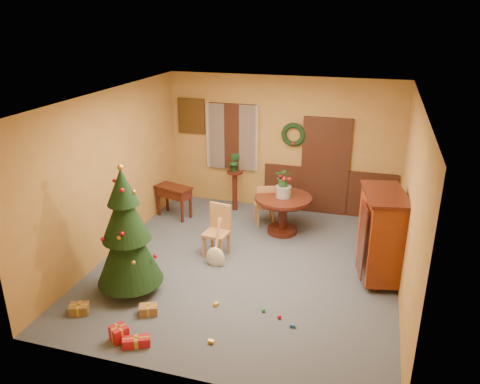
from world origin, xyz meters
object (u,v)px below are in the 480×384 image
at_px(chair_near, 218,228).
at_px(christmas_tree, 127,234).
at_px(dining_table, 283,208).
at_px(writing_desk, 174,194).
at_px(sideboard, 381,233).

relative_size(chair_near, christmas_tree, 0.45).
height_order(dining_table, chair_near, chair_near).
bearing_deg(writing_desk, sideboard, -17.02).
distance_m(chair_near, writing_desk, 1.93).
relative_size(christmas_tree, writing_desk, 2.46).
distance_m(dining_table, sideboard, 2.20).
bearing_deg(sideboard, christmas_tree, -157.50).
xyz_separation_m(dining_table, sideboard, (1.84, -1.19, 0.27)).
distance_m(christmas_tree, sideboard, 4.00).
distance_m(chair_near, sideboard, 2.78).
bearing_deg(dining_table, sideboard, -32.83).
bearing_deg(christmas_tree, dining_table, 55.66).
height_order(dining_table, christmas_tree, christmas_tree).
relative_size(dining_table, sideboard, 0.74).
bearing_deg(writing_desk, chair_near, -42.05).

